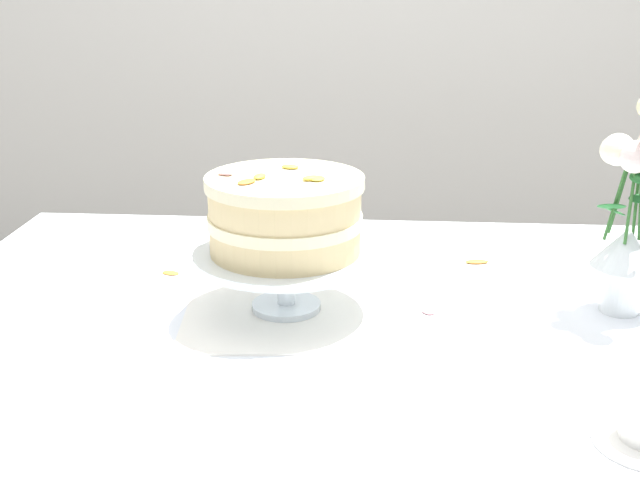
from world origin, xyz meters
The scene contains 8 objects.
dining_table centered at (0.00, -0.02, 0.65)m, with size 1.40×1.00×0.74m.
linen_napkin centered at (-0.09, 0.00, 0.74)m, with size 0.32×0.32×0.00m, color white.
cake_stand centered at (-0.09, 0.00, 0.82)m, with size 0.29×0.29×0.10m.
layer_cake centered at (-0.09, 0.00, 0.90)m, with size 0.24×0.24×0.13m.
flower_vase centered at (0.44, 0.04, 0.89)m, with size 0.11×0.12×0.34m.
loose_petal_0 centered at (0.14, 0.01, 0.74)m, with size 0.03×0.02×0.00m, color pink.
loose_petal_1 centered at (-0.32, 0.15, 0.74)m, with size 0.03×0.02×0.00m, color orange.
loose_petal_2 centered at (0.24, 0.24, 0.74)m, with size 0.04×0.02×0.01m, color orange.
Camera 1 is at (0.05, -1.18, 1.26)m, focal length 45.46 mm.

